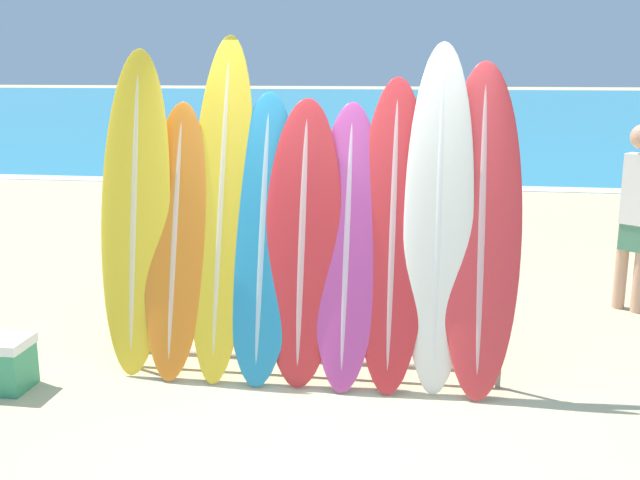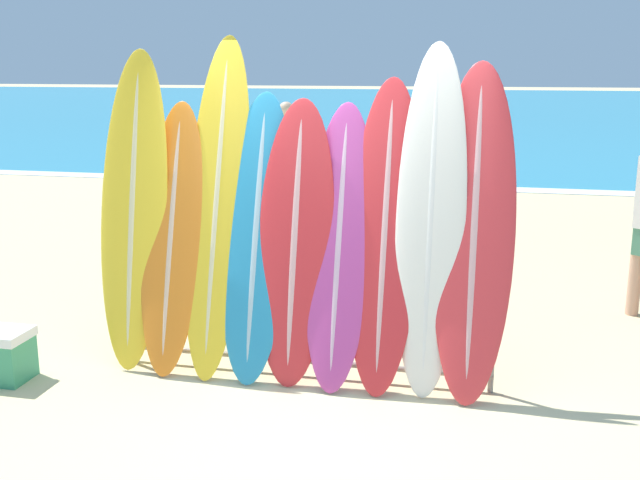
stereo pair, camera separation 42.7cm
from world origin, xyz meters
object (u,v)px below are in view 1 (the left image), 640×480
(person_far_left, at_px, (262,155))
(surfboard_slot_5, at_px, (347,245))
(surfboard_slot_4, at_px, (303,242))
(surfboard_slot_2, at_px, (222,207))
(surfboard_slot_8, at_px, (481,228))
(person_mid_beach, at_px, (636,211))
(surfboard_rack, at_px, (304,317))
(surfboard_slot_1, at_px, (176,240))
(surfboard_slot_7, at_px, (438,219))
(surfboard_slot_6, at_px, (393,234))
(surfboard_slot_0, at_px, (135,213))
(surfboard_slot_3, at_px, (263,237))
(person_near_water, at_px, (240,146))
(person_far_right, at_px, (380,182))

(person_far_left, bearing_deg, surfboard_slot_5, 156.19)
(surfboard_slot_4, bearing_deg, surfboard_slot_2, 171.87)
(surfboard_slot_8, distance_m, person_mid_beach, 2.51)
(surfboard_rack, bearing_deg, surfboard_slot_8, 2.89)
(surfboard_slot_1, xyz_separation_m, surfboard_slot_4, (0.97, -0.00, 0.02))
(surfboard_slot_7, bearing_deg, surfboard_slot_6, 179.56)
(surfboard_slot_4, bearing_deg, surfboard_rack, -47.87)
(surfboard_slot_6, bearing_deg, surfboard_slot_0, -179.71)
(surfboard_slot_1, bearing_deg, person_mid_beach, 27.74)
(surfboard_slot_3, height_order, person_near_water, surfboard_slot_3)
(surfboard_slot_0, distance_m, surfboard_slot_5, 1.63)
(surfboard_slot_1, xyz_separation_m, surfboard_slot_2, (0.34, 0.09, 0.25))
(surfboard_slot_4, distance_m, person_mid_beach, 3.48)
(surfboard_slot_8, bearing_deg, person_far_right, 105.32)
(person_mid_beach, bearing_deg, surfboard_slot_3, 70.11)
(surfboard_slot_4, distance_m, person_far_right, 3.59)
(surfboard_slot_8, relative_size, person_near_water, 1.30)
(surfboard_rack, relative_size, surfboard_slot_6, 1.31)
(person_mid_beach, bearing_deg, surfboard_slot_5, 76.34)
(person_near_water, bearing_deg, surfboard_slot_5, 43.06)
(surfboard_slot_4, relative_size, person_far_left, 1.18)
(person_mid_beach, bearing_deg, surfboard_rack, 73.39)
(person_near_water, xyz_separation_m, person_far_right, (2.59, -3.39, -0.04))
(surfboard_slot_2, relative_size, surfboard_slot_6, 1.14)
(surfboard_slot_7, height_order, person_near_water, surfboard_slot_7)
(surfboard_slot_2, height_order, surfboard_slot_5, surfboard_slot_2)
(surfboard_slot_8, bearing_deg, surfboard_slot_6, -179.03)
(surfboard_slot_3, bearing_deg, surfboard_slot_6, 1.03)
(surfboard_slot_7, xyz_separation_m, person_far_left, (-2.65, 5.93, -0.28))
(surfboard_slot_5, relative_size, surfboard_slot_8, 0.87)
(surfboard_rack, relative_size, person_near_water, 1.61)
(surfboard_slot_0, relative_size, surfboard_slot_3, 1.15)
(surfboard_slot_5, bearing_deg, surfboard_rack, -175.81)
(surfboard_slot_6, bearing_deg, surfboard_slot_7, -0.44)
(surfboard_rack, height_order, surfboard_slot_7, surfboard_slot_7)
(surfboard_slot_0, bearing_deg, person_mid_beach, 25.55)
(surfboard_slot_3, bearing_deg, surfboard_slot_5, -1.19)
(surfboard_slot_4, xyz_separation_m, surfboard_slot_6, (0.66, 0.04, 0.08))
(surfboard_slot_0, height_order, surfboard_slot_4, surfboard_slot_0)
(surfboard_rack, relative_size, surfboard_slot_4, 1.40)
(surfboard_slot_4, bearing_deg, surfboard_slot_3, 175.57)
(surfboard_slot_3, bearing_deg, surfboard_slot_1, -178.17)
(surfboard_slot_8, relative_size, person_mid_beach, 1.32)
(surfboard_slot_2, height_order, surfboard_slot_3, surfboard_slot_2)
(surfboard_slot_4, bearing_deg, surfboard_slot_1, 179.86)
(surfboard_slot_2, distance_m, person_far_right, 3.62)
(surfboard_slot_4, xyz_separation_m, person_near_water, (-2.27, 6.96, -0.05))
(surfboard_slot_5, distance_m, surfboard_slot_7, 0.69)
(surfboard_rack, distance_m, person_far_right, 3.63)
(surfboard_slot_6, height_order, person_mid_beach, surfboard_slot_6)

